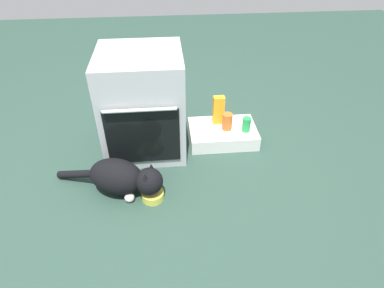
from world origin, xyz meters
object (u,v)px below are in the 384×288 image
Objects in this scene: oven at (143,104)px; cat at (123,177)px; juice_carton at (219,110)px; sauce_jar at (227,122)px; food_bowl at (153,195)px; pantry_cabinet at (222,134)px; soda_can at (246,125)px.

cat is (-0.14, -0.52, -0.25)m from oven.
juice_carton is (0.74, 0.63, 0.10)m from cat.
juice_carton is (-0.06, 0.10, 0.05)m from sauce_jar.
food_bowl is 0.20× the size of cat.
sauce_jar reaches higher than pantry_cabinet.
sauce_jar reaches higher than food_bowl.
sauce_jar is (0.60, 0.60, 0.15)m from food_bowl.
juice_carton is at bearing 9.93° from oven.
food_bowl is at bearing -85.34° from oven.
soda_can is (0.21, -0.14, -0.06)m from juice_carton.
sauce_jar is at bearing -60.70° from juice_carton.
oven reaches higher than sauce_jar.
pantry_cabinet is at bearing 145.73° from sauce_jar.
juice_carton is 2.00× the size of soda_can.
sauce_jar is at bearing -34.27° from pantry_cabinet.
oven is at bearing 177.41° from soda_can.
oven is at bearing 94.66° from food_bowl.
oven is 6.51× the size of soda_can.
soda_can is at bearing -18.29° from pantry_cabinet.
cat is 0.97m from juice_carton.
pantry_cabinet is 3.64× the size of food_bowl.
pantry_cabinet reaches higher than food_bowl.
juice_carton is (-0.03, 0.08, 0.18)m from pantry_cabinet.
cat reaches higher than pantry_cabinet.
food_bowl is at bearing -132.89° from pantry_cabinet.
soda_can is (0.15, -0.04, -0.01)m from sauce_jar.
cat is 5.45× the size of sauce_jar.
oven is 5.58× the size of sauce_jar.
soda_can is at bearing 48.70° from cat.
sauce_jar is at bearing 165.14° from soda_can.
soda_can is at bearing -14.86° from sauce_jar.
soda_can reaches higher than food_bowl.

